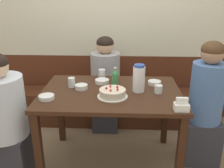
{
  "coord_description": "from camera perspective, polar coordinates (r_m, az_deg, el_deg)",
  "views": [
    {
      "loc": [
        0.1,
        -2.09,
        1.61
      ],
      "look_at": [
        0.01,
        0.05,
        0.82
      ],
      "focal_mm": 40.0,
      "sensor_mm": 36.0,
      "label": 1
    }
  ],
  "objects": [
    {
      "name": "soju_bottle",
      "position": [
        2.37,
        0.73,
        1.61
      ],
      "size": [
        0.06,
        0.06,
        0.18
      ],
      "color": "#388E4C",
      "rests_on": "dining_table"
    },
    {
      "name": "bowl_rice_small",
      "position": [
        2.32,
        -7.04,
        -0.64
      ],
      "size": [
        0.12,
        0.12,
        0.04
      ],
      "color": "white",
      "rests_on": "dining_table"
    },
    {
      "name": "water_pitcher",
      "position": [
        2.22,
        6.15,
        1.28
      ],
      "size": [
        0.11,
        0.11,
        0.25
      ],
      "color": "white",
      "rests_on": "dining_table"
    },
    {
      "name": "back_wall",
      "position": [
        3.16,
        0.69,
        13.7
      ],
      "size": [
        4.8,
        0.04,
        2.5
      ],
      "color": "#4C2314",
      "rests_on": "ground_plane"
    },
    {
      "name": "bowl_side_dish",
      "position": [
        2.45,
        -2.29,
        0.63
      ],
      "size": [
        0.14,
        0.14,
        0.04
      ],
      "color": "white",
      "rests_on": "dining_table"
    },
    {
      "name": "person_teal_shirt",
      "position": [
        2.99,
        -1.51,
        -0.47
      ],
      "size": [
        0.34,
        0.34,
        1.15
      ],
      "rotation": [
        0.0,
        0.0,
        -1.57
      ],
      "color": "#33333D",
      "rests_on": "ground_plane"
    },
    {
      "name": "glass_shot_small",
      "position": [
        2.24,
        10.57,
        -1.15
      ],
      "size": [
        0.07,
        0.07,
        0.07
      ],
      "color": "silver",
      "rests_on": "dining_table"
    },
    {
      "name": "bowl_soup_white",
      "position": [
        2.16,
        -14.73,
        -2.93
      ],
      "size": [
        0.13,
        0.13,
        0.03
      ],
      "color": "white",
      "rests_on": "dining_table"
    },
    {
      "name": "ground_plane",
      "position": [
        2.64,
        -0.23,
        -17.34
      ],
      "size": [
        12.0,
        12.0,
        0.0
      ],
      "primitive_type": "plane",
      "color": "#846B51"
    },
    {
      "name": "person_grey_tee",
      "position": [
        2.54,
        20.43,
        -5.11
      ],
      "size": [
        0.34,
        0.31,
        1.22
      ],
      "rotation": [
        0.0,
        0.0,
        3.14
      ],
      "color": "#33333D",
      "rests_on": "ground_plane"
    },
    {
      "name": "glass_tumbler_short",
      "position": [
        2.58,
        -2.34,
        2.33
      ],
      "size": [
        0.07,
        0.07,
        0.1
      ],
      "color": "silver",
      "rests_on": "dining_table"
    },
    {
      "name": "person_pale_blue_shirt",
      "position": [
        2.32,
        -23.29,
        -7.84
      ],
      "size": [
        0.38,
        0.38,
        1.17
      ],
      "color": "#33333D",
      "rests_on": "ground_plane"
    },
    {
      "name": "bowl_sauce_shallow",
      "position": [
        2.44,
        9.67,
        0.27
      ],
      "size": [
        0.13,
        0.13,
        0.04
      ],
      "color": "white",
      "rests_on": "dining_table"
    },
    {
      "name": "glass_water_tall",
      "position": [
        2.37,
        -9.22,
        0.36
      ],
      "size": [
        0.07,
        0.07,
        0.09
      ],
      "color": "silver",
      "rests_on": "dining_table"
    },
    {
      "name": "dining_table",
      "position": [
        2.3,
        -0.26,
        -3.97
      ],
      "size": [
        1.26,
        0.87,
        0.77
      ],
      "color": "#381E11",
      "rests_on": "ground_plane"
    },
    {
      "name": "bench_seat",
      "position": [
        3.24,
        0.48,
        -5.27
      ],
      "size": [
        2.51,
        0.38,
        0.43
      ],
      "color": "#472314",
      "rests_on": "ground_plane"
    },
    {
      "name": "birthday_cake",
      "position": [
        2.13,
        0.11,
        -2.07
      ],
      "size": [
        0.26,
        0.26,
        0.09
      ],
      "color": "white",
      "rests_on": "dining_table"
    },
    {
      "name": "napkin_holder",
      "position": [
        1.95,
        15.61,
        -4.82
      ],
      "size": [
        0.11,
        0.08,
        0.11
      ],
      "color": "white",
      "rests_on": "dining_table"
    }
  ]
}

